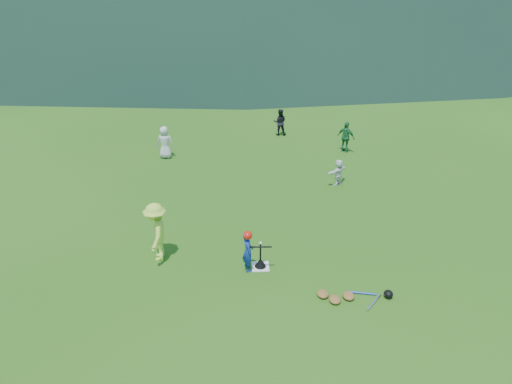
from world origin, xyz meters
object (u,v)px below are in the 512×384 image
home_plate (260,266)px  batter_child (248,251)px  fielder_a (165,142)px  fielder_d (338,172)px  equipment_pile (349,296)px  adult_coach (157,232)px  fielder_c (346,137)px  fielder_b (280,122)px  batting_tee (260,263)px

home_plate → batter_child: batter_child is taller
home_plate → fielder_a: fielder_a is taller
fielder_d → equipment_pile: (-0.89, -6.03, -0.40)m
fielder_a → batter_child: bearing=122.3°
adult_coach → fielder_a: bearing=-175.3°
batter_child → fielder_c: (4.09, 7.63, 0.06)m
fielder_a → fielder_b: bearing=-143.5°
fielder_b → equipment_pile: fielder_b is taller
fielder_b → batting_tee: size_ratio=1.69×
fielder_c → fielder_b: bearing=0.2°
home_plate → fielder_a: (-3.27, 7.29, 0.62)m
batting_tee → adult_coach: bearing=168.9°
adult_coach → equipment_pile: size_ratio=0.91×
fielder_a → equipment_pile: fielder_a is taller
fielder_b → adult_coach: bearing=71.3°
home_plate → batting_tee: bearing=0.0°
adult_coach → batting_tee: adult_coach is taller
fielder_b → fielder_c: (2.43, -1.99, 0.05)m
home_plate → fielder_c: (3.76, 7.54, 0.61)m
fielder_c → equipment_pile: 9.07m
adult_coach → batting_tee: bearing=78.6°
batting_tee → equipment_pile: 2.44m
home_plate → fielder_c: fielder_c is taller
fielder_b → batting_tee: fielder_b is taller
fielder_b → fielder_d: (1.58, -4.85, -0.11)m
adult_coach → fielder_c: (6.45, 7.01, -0.20)m
fielder_d → equipment_pile: bearing=43.4°
fielder_d → fielder_c: bearing=-144.7°
fielder_b → fielder_c: fielder_c is taller
batting_tee → fielder_a: bearing=114.1°
batter_child → fielder_a: 7.94m
fielder_a → equipment_pile: bearing=132.1°
fielder_b → equipment_pile: size_ratio=0.64×
batting_tee → home_plate: bearing=0.0°
fielder_b → batting_tee: bearing=87.3°
home_plate → fielder_c: bearing=63.5°
fielder_c → equipment_pile: (-1.73, -8.89, -0.55)m
batter_child → batting_tee: bearing=-85.2°
fielder_b → batter_child: bearing=85.5°
fielder_a → fielder_c: size_ratio=1.01×
batter_child → fielder_d: 5.77m
adult_coach → fielder_a: 6.79m
batting_tee → equipment_pile: bearing=-33.6°
fielder_a → home_plate: bearing=124.8°
batter_child → fielder_d: bearing=-44.6°
fielder_c → batting_tee: fielder_c is taller
fielder_a → equipment_pile: (5.30, -8.64, -0.56)m
adult_coach → fielder_b: size_ratio=1.42×
adult_coach → batting_tee: (2.68, -0.53, -0.69)m
batting_tee → fielder_d: bearing=58.1°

